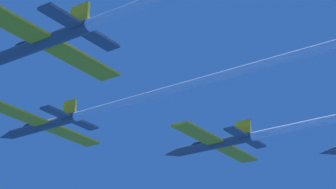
{
  "coord_description": "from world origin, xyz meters",
  "views": [
    {
      "loc": [
        -57.51,
        -61.22,
        -30.16
      ],
      "look_at": [
        -0.08,
        -21.79,
        -0.02
      ],
      "focal_mm": 65.77,
      "sensor_mm": 36.0,
      "label": 1
    }
  ],
  "objects": [
    {
      "name": "jet_lead",
      "position": [
        0.7,
        -27.21,
        0.83
      ],
      "size": [
        20.83,
        85.97,
        3.45
      ],
      "color": "#4C5660"
    }
  ]
}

